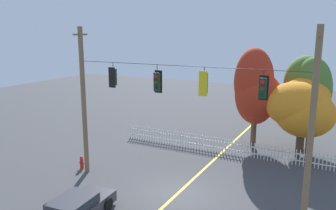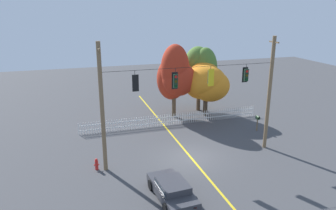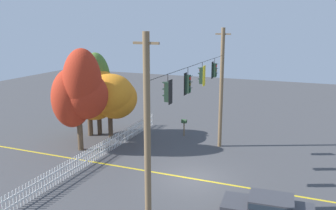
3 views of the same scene
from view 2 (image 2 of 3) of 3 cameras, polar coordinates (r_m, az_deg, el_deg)
name	(u,v)px [view 2 (image 2 of 3)]	position (r m, az deg, el deg)	size (l,w,h in m)	color
ground	(191,157)	(24.33, 4.06, -9.24)	(80.00, 80.00, 0.00)	#424244
lane_centerline_stripe	(191,157)	(24.33, 4.06, -9.23)	(0.16, 36.00, 0.01)	gold
signal_support_span	(192,100)	(22.71, 4.30, 0.86)	(12.80, 1.10, 8.74)	brown
traffic_signal_eastbound_side	(135,83)	(21.21, -5.84, 3.96)	(0.43, 0.38, 1.37)	black
traffic_signal_northbound_secondary	(175,81)	(21.94, 1.30, 4.28)	(0.43, 0.38, 1.48)	black
traffic_signal_southbound_primary	(210,77)	(22.83, 7.51, 4.90)	(0.43, 0.38, 1.39)	black
traffic_signal_northbound_primary	(246,75)	(24.14, 13.59, 5.19)	(0.43, 0.38, 1.37)	black
white_picket_fence	(173,119)	(30.50, 0.84, -2.52)	(17.30, 0.06, 1.07)	white
autumn_maple_near_fence	(175,76)	(31.57, 1.26, 5.23)	(3.56, 3.85, 7.38)	brown
autumn_maple_mid	(199,71)	(34.10, 5.59, 6.01)	(3.52, 3.41, 6.83)	brown
autumn_oak_far_east	(208,83)	(32.21, 7.01, 3.84)	(4.57, 3.66, 5.24)	#473828
autumn_maple_far_west	(203,80)	(33.63, 6.19, 4.34)	(3.59, 3.60, 5.53)	#473828
parked_car	(172,189)	(19.32, 0.75, -14.67)	(2.15, 4.32, 1.15)	#38383D
fire_hydrant	(97,164)	(22.97, -12.52, -10.18)	(0.38, 0.22, 0.82)	red
roadside_mailbox	(258,119)	(29.93, 15.56, -2.32)	(0.25, 0.44, 1.41)	brown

